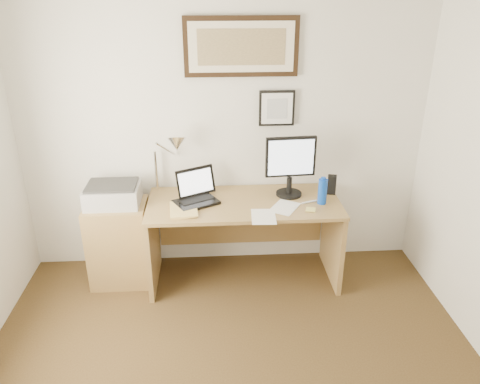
{
  "coord_description": "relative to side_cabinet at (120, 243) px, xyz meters",
  "views": [
    {
      "loc": [
        -0.11,
        -1.87,
        2.42
      ],
      "look_at": [
        0.1,
        1.43,
        0.93
      ],
      "focal_mm": 35.0,
      "sensor_mm": 36.0,
      "label": 1
    }
  ],
  "objects": [
    {
      "name": "lcd_monitor",
      "position": [
        1.47,
        0.06,
        0.68
      ],
      "size": [
        0.42,
        0.22,
        0.52
      ],
      "color": "black",
      "rests_on": "desk"
    },
    {
      "name": "paper_sheet_a",
      "position": [
        1.2,
        -0.33,
        0.39
      ],
      "size": [
        0.2,
        0.28,
        0.0
      ],
      "primitive_type": "cube",
      "rotation": [
        0.0,
        0.0,
        -0.05
      ],
      "color": "white",
      "rests_on": "desk"
    },
    {
      "name": "water_bottle",
      "position": [
        1.71,
        -0.12,
        0.49
      ],
      "size": [
        0.07,
        0.07,
        0.21
      ],
      "primitive_type": "cylinder",
      "color": "#0E40B6",
      "rests_on": "desk"
    },
    {
      "name": "sticky_pad",
      "position": [
        1.59,
        -0.24,
        0.39
      ],
      "size": [
        0.09,
        0.09,
        0.01
      ],
      "primitive_type": "cube",
      "rotation": [
        0.0,
        0.0,
        -0.28
      ],
      "color": "#D9CD66",
      "rests_on": "desk"
    },
    {
      "name": "marker_pen",
      "position": [
        1.61,
        -0.1,
        0.39
      ],
      "size": [
        0.14,
        0.06,
        0.02
      ],
      "primitive_type": "cylinder",
      "rotation": [
        0.0,
        1.57,
        0.35
      ],
      "color": "white",
      "rests_on": "desk"
    },
    {
      "name": "printer",
      "position": [
        -0.01,
        0.02,
        0.45
      ],
      "size": [
        0.44,
        0.34,
        0.18
      ],
      "color": "#A8A8AB",
      "rests_on": "side_cabinet"
    },
    {
      "name": "paper_sheet_b",
      "position": [
        1.39,
        -0.18,
        0.39
      ],
      "size": [
        0.3,
        0.32,
        0.0
      ],
      "primitive_type": "cube",
      "rotation": [
        0.0,
        0.0,
        -0.55
      ],
      "color": "white",
      "rests_on": "desk"
    },
    {
      "name": "speaker",
      "position": [
        1.83,
        0.07,
        0.47
      ],
      "size": [
        0.09,
        0.08,
        0.16
      ],
      "primitive_type": "cube",
      "rotation": [
        0.0,
        0.0,
        -0.26
      ],
      "color": "black",
      "rests_on": "desk"
    },
    {
      "name": "desk",
      "position": [
        1.07,
        0.04,
        0.15
      ],
      "size": [
        1.6,
        0.7,
        0.75
      ],
      "color": "olive",
      "rests_on": "floor"
    },
    {
      "name": "bottle_cap",
      "position": [
        1.71,
        -0.12,
        0.61
      ],
      "size": [
        0.04,
        0.04,
        0.02
      ],
      "primitive_type": "cylinder",
      "color": "#0E40B6",
      "rests_on": "water_bottle"
    },
    {
      "name": "desk_lamp",
      "position": [
        0.51,
        0.13,
        0.82
      ],
      "size": [
        0.29,
        0.27,
        0.53
      ],
      "color": "silver",
      "rests_on": "desk"
    },
    {
      "name": "picture_large",
      "position": [
        1.07,
        0.29,
        1.59
      ],
      "size": [
        0.92,
        0.04,
        0.47
      ],
      "color": "black",
      "rests_on": "wall_back"
    },
    {
      "name": "side_cabinet",
      "position": [
        0.0,
        0.0,
        0.0
      ],
      "size": [
        0.5,
        0.4,
        0.73
      ],
      "primitive_type": "cube",
      "color": "olive",
      "rests_on": "floor"
    },
    {
      "name": "book",
      "position": [
        0.47,
        -0.2,
        0.4
      ],
      "size": [
        0.24,
        0.31,
        0.02
      ],
      "primitive_type": "imported",
      "rotation": [
        0.0,
        0.0,
        0.09
      ],
      "color": "#E4C06B",
      "rests_on": "desk"
    },
    {
      "name": "wall_back",
      "position": [
        0.92,
        0.32,
        0.89
      ],
      "size": [
        3.5,
        0.02,
        2.5
      ],
      "primitive_type": "cube",
      "color": "silver",
      "rests_on": "ground"
    },
    {
      "name": "laptop",
      "position": [
        0.67,
        -0.01,
        0.44
      ],
      "size": [
        0.41,
        0.43,
        0.26
      ],
      "color": "black",
      "rests_on": "desk"
    },
    {
      "name": "picture_small",
      "position": [
        1.37,
        0.29,
        1.09
      ],
      "size": [
        0.3,
        0.03,
        0.3
      ],
      "color": "black",
      "rests_on": "wall_back"
    }
  ]
}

